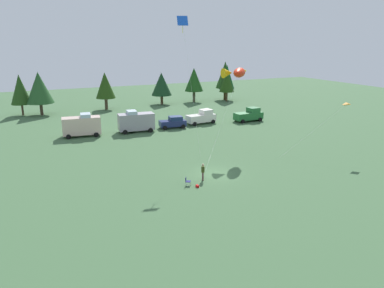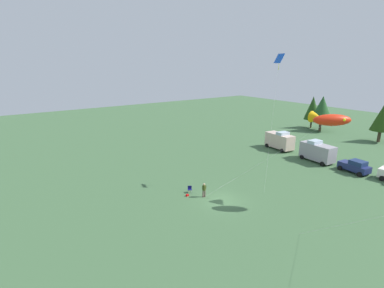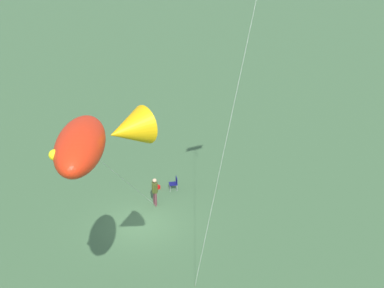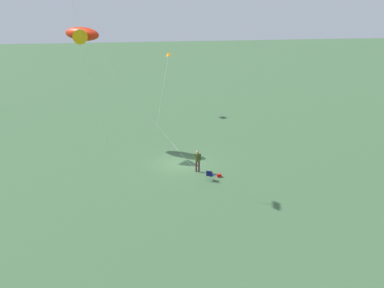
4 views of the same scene
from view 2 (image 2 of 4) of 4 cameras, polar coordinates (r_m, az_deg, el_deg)
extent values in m
plane|color=#3E623C|center=(35.34, 5.60, -10.60)|extent=(160.00, 160.00, 0.00)
cylinder|color=brown|center=(35.83, 2.46, -9.40)|extent=(0.14, 0.14, 0.85)
cylinder|color=brown|center=(35.76, 2.13, -9.45)|extent=(0.14, 0.14, 0.85)
cylinder|color=#3C471A|center=(35.49, 2.31, -8.35)|extent=(0.43, 0.43, 0.62)
sphere|color=tan|center=(35.31, 2.32, -7.67)|extent=(0.24, 0.24, 0.24)
cylinder|color=#3C471A|center=(35.49, 2.65, -8.30)|extent=(0.14, 0.19, 0.56)
cylinder|color=#3C471A|center=(35.37, 2.03, -8.38)|extent=(0.12, 0.12, 0.55)
cube|color=#111356|center=(36.86, -0.43, -8.66)|extent=(0.66, 0.66, 0.04)
cube|color=#111356|center=(36.98, -0.45, -8.23)|extent=(0.29, 0.43, 0.40)
cylinder|color=#A5A8AD|center=(36.77, -0.08, -9.08)|extent=(0.03, 0.03, 0.42)
cylinder|color=#A5A8AD|center=(36.75, -0.75, -9.10)|extent=(0.03, 0.03, 0.42)
cylinder|color=#A5A8AD|center=(37.15, -0.12, -8.81)|extent=(0.03, 0.03, 0.42)
cylinder|color=#A5A8AD|center=(37.13, -0.78, -8.83)|extent=(0.03, 0.03, 0.42)
cube|color=red|center=(36.12, -0.90, -9.73)|extent=(0.25, 0.34, 0.22)
cube|color=beige|center=(56.72, 16.34, 0.62)|extent=(5.62, 2.82, 2.50)
cube|color=silver|center=(55.93, 16.91, 1.96)|extent=(1.63, 2.18, 0.50)
cylinder|color=black|center=(56.57, 18.47, -0.90)|extent=(0.70, 0.30, 0.68)
cylinder|color=black|center=(54.91, 16.75, -1.24)|extent=(0.70, 0.30, 0.68)
cylinder|color=black|center=(59.18, 15.77, 0.02)|extent=(0.70, 0.30, 0.68)
cylinder|color=black|center=(57.59, 14.05, -0.28)|extent=(0.70, 0.30, 0.68)
cube|color=#9B959D|center=(51.73, 22.78, -1.37)|extent=(5.57, 2.67, 2.50)
cube|color=silver|center=(51.72, 22.39, 0.39)|extent=(1.57, 2.14, 0.50)
cylinder|color=black|center=(52.31, 20.17, -2.36)|extent=(0.70, 0.28, 0.68)
cylinder|color=black|center=(54.11, 21.80, -1.95)|extent=(0.70, 0.28, 0.68)
cylinder|color=black|center=(50.06, 23.54, -3.49)|extent=(0.70, 0.28, 0.68)
cylinder|color=black|center=(51.93, 25.12, -3.02)|extent=(0.70, 0.28, 0.68)
cube|color=navy|center=(49.18, 28.48, -3.87)|extent=(4.37, 2.24, 0.90)
cube|color=navy|center=(48.71, 29.09, -3.17)|extent=(2.17, 1.86, 0.65)
cylinder|color=black|center=(49.41, 30.50, -4.62)|extent=(0.70, 0.29, 0.68)
cylinder|color=black|center=(47.77, 29.26, -5.08)|extent=(0.70, 0.29, 0.68)
cylinder|color=black|center=(50.88, 27.62, -3.69)|extent=(0.70, 0.29, 0.68)
cylinder|color=black|center=(49.30, 26.33, -4.11)|extent=(0.70, 0.29, 0.68)
cylinder|color=black|center=(47.70, 32.44, -5.57)|extent=(0.70, 0.28, 0.68)
cylinder|color=#4D3B2A|center=(77.74, 21.72, 3.63)|extent=(0.38, 0.38, 2.12)
cone|color=#204316|center=(77.13, 22.00, 6.39)|extent=(3.65, 3.65, 5.47)
cylinder|color=#46372A|center=(74.94, 23.21, 3.14)|extent=(0.55, 0.55, 2.27)
cone|color=#224E23|center=(74.27, 23.54, 6.16)|extent=(4.92, 4.92, 5.76)
cylinder|color=#4A3728|center=(70.15, 32.06, 1.27)|extent=(0.60, 0.60, 2.32)
cone|color=#234212|center=(69.49, 32.50, 4.26)|extent=(3.91, 3.91, 5.17)
ellipsoid|color=red|center=(33.50, 25.11, 4.16)|extent=(3.49, 3.81, 1.26)
cone|color=#E7AF0C|center=(34.36, 22.69, 4.67)|extent=(1.32, 1.26, 1.26)
sphere|color=yellow|center=(33.32, 26.99, 4.13)|extent=(0.31, 0.31, 0.31)
cylinder|color=silver|center=(33.84, 13.46, -3.24)|extent=(9.47, 8.81, 9.76)
cylinder|color=#4C3823|center=(36.04, 2.51, -9.99)|extent=(0.04, 0.04, 0.01)
cube|color=blue|center=(37.66, 16.30, 15.39)|extent=(1.34, 0.89, 1.09)
cylinder|color=yellow|center=(37.66, 16.21, 14.28)|extent=(0.04, 0.04, 1.23)
cylinder|color=silver|center=(37.10, 14.91, 3.17)|extent=(1.23, 2.47, 15.83)
cylinder|color=#4C3823|center=(38.26, 13.58, -8.87)|extent=(0.04, 0.04, 0.01)
cylinder|color=silver|center=(26.74, 26.20, -13.75)|extent=(7.93, 2.03, 6.26)
cylinder|color=#4C3823|center=(30.73, 19.82, -15.78)|extent=(0.04, 0.04, 0.01)
camera|label=1|loc=(43.43, -51.66, 7.47)|focal=35.00mm
camera|label=3|loc=(42.37, 43.56, 12.22)|focal=50.00mm
camera|label=4|loc=(69.35, -14.09, 14.55)|focal=50.00mm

